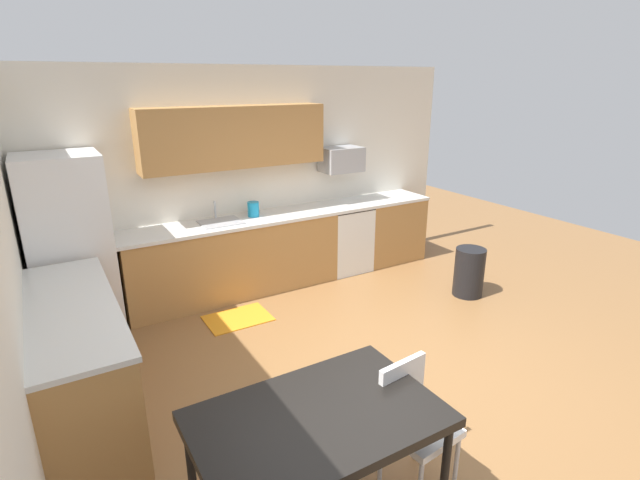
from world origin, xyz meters
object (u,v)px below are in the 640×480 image
(microwave, at_px, (341,159))
(chair_near_table, at_px, (413,416))
(refrigerator, at_px, (70,248))
(dining_table, at_px, (318,424))
(oven_range, at_px, (344,238))
(kettle, at_px, (253,210))
(trash_bin, at_px, (469,272))

(microwave, distance_m, chair_near_table, 3.99)
(refrigerator, height_order, microwave, refrigerator)
(microwave, distance_m, dining_table, 4.23)
(oven_range, xyz_separation_m, kettle, (-1.31, 0.05, 0.56))
(oven_range, bearing_deg, refrigerator, -178.63)
(microwave, bearing_deg, refrigerator, -176.92)
(chair_near_table, bearing_deg, trash_bin, 36.19)
(refrigerator, relative_size, chair_near_table, 2.20)
(microwave, height_order, kettle, microwave)
(microwave, bearing_deg, dining_table, -124.86)
(dining_table, distance_m, trash_bin, 3.70)
(trash_bin, distance_m, kettle, 2.74)
(refrigerator, relative_size, oven_range, 2.06)
(refrigerator, xyz_separation_m, kettle, (2.04, 0.13, 0.08))
(microwave, relative_size, dining_table, 0.39)
(oven_range, height_order, dining_table, oven_range)
(dining_table, xyz_separation_m, chair_near_table, (0.67, -0.06, -0.19))
(microwave, relative_size, kettle, 2.70)
(kettle, bearing_deg, refrigerator, -176.35)
(chair_near_table, bearing_deg, refrigerator, 116.59)
(dining_table, xyz_separation_m, kettle, (1.06, 3.36, 0.33))
(refrigerator, relative_size, trash_bin, 3.12)
(refrigerator, height_order, kettle, refrigerator)
(refrigerator, bearing_deg, microwave, 3.08)
(trash_bin, bearing_deg, chair_near_table, -143.81)
(chair_near_table, bearing_deg, kettle, 83.42)
(refrigerator, distance_m, trash_bin, 4.46)
(refrigerator, bearing_deg, trash_bin, -18.82)
(trash_bin, bearing_deg, microwave, 117.52)
(dining_table, distance_m, chair_near_table, 0.70)
(kettle, bearing_deg, chair_near_table, -96.58)
(microwave, relative_size, trash_bin, 0.90)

